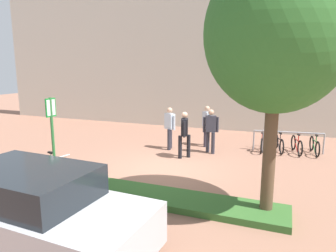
{
  "coord_description": "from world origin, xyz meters",
  "views": [
    {
      "loc": [
        3.66,
        -8.91,
        3.27
      ],
      "look_at": [
        -0.32,
        1.18,
        1.21
      ],
      "focal_mm": 32.6,
      "sensor_mm": 36.0,
      "label": 1
    }
  ],
  "objects_px": {
    "bike_at_sign": "(56,169)",
    "person_shirt_white": "(207,123)",
    "parking_sign_post": "(52,128)",
    "bollard_steel": "(264,141)",
    "person_suited_dark": "(184,132)",
    "person_casual_tan": "(170,125)",
    "bike_rack_cluster": "(288,143)",
    "tree_sidewalk": "(277,34)",
    "person_suited_navy": "(211,128)",
    "car_silver_sedan": "(34,211)"
  },
  "relations": [
    {
      "from": "car_silver_sedan",
      "to": "parking_sign_post",
      "type": "bearing_deg",
      "value": 126.1
    },
    {
      "from": "bike_rack_cluster",
      "to": "car_silver_sedan",
      "type": "relative_size",
      "value": 0.6
    },
    {
      "from": "bike_rack_cluster",
      "to": "bollard_steel",
      "type": "relative_size",
      "value": 2.93
    },
    {
      "from": "person_shirt_white",
      "to": "person_suited_dark",
      "type": "bearing_deg",
      "value": -99.48
    },
    {
      "from": "person_suited_navy",
      "to": "bike_at_sign",
      "type": "bearing_deg",
      "value": -127.12
    },
    {
      "from": "person_suited_navy",
      "to": "tree_sidewalk",
      "type": "bearing_deg",
      "value": -62.21
    },
    {
      "from": "bike_rack_cluster",
      "to": "person_suited_dark",
      "type": "height_order",
      "value": "person_suited_dark"
    },
    {
      "from": "bike_at_sign",
      "to": "bollard_steel",
      "type": "height_order",
      "value": "bollard_steel"
    },
    {
      "from": "parking_sign_post",
      "to": "bike_rack_cluster",
      "type": "distance_m",
      "value": 8.72
    },
    {
      "from": "bike_at_sign",
      "to": "person_suited_dark",
      "type": "xyz_separation_m",
      "value": [
        2.76,
        3.62,
        0.63
      ]
    },
    {
      "from": "parking_sign_post",
      "to": "bike_at_sign",
      "type": "xyz_separation_m",
      "value": [
        -0.09,
        0.13,
        -1.27
      ]
    },
    {
      "from": "parking_sign_post",
      "to": "person_suited_navy",
      "type": "xyz_separation_m",
      "value": [
        3.4,
        4.75,
        -0.63
      ]
    },
    {
      "from": "parking_sign_post",
      "to": "bike_at_sign",
      "type": "bearing_deg",
      "value": 125.3
    },
    {
      "from": "parking_sign_post",
      "to": "person_casual_tan",
      "type": "xyz_separation_m",
      "value": [
        1.72,
        4.71,
        -0.63
      ]
    },
    {
      "from": "person_casual_tan",
      "to": "person_shirt_white",
      "type": "xyz_separation_m",
      "value": [
        1.28,
        1.02,
        0.0
      ]
    },
    {
      "from": "person_casual_tan",
      "to": "person_shirt_white",
      "type": "bearing_deg",
      "value": 38.52
    },
    {
      "from": "parking_sign_post",
      "to": "person_shirt_white",
      "type": "xyz_separation_m",
      "value": [
        3.0,
        5.73,
        -0.63
      ]
    },
    {
      "from": "person_suited_dark",
      "to": "tree_sidewalk",
      "type": "bearing_deg",
      "value": -48.62
    },
    {
      "from": "tree_sidewalk",
      "to": "car_silver_sedan",
      "type": "xyz_separation_m",
      "value": [
        -3.79,
        -2.95,
        -3.19
      ]
    },
    {
      "from": "parking_sign_post",
      "to": "tree_sidewalk",
      "type": "bearing_deg",
      "value": 1.76
    },
    {
      "from": "bike_at_sign",
      "to": "car_silver_sedan",
      "type": "xyz_separation_m",
      "value": [
        2.11,
        -2.9,
        0.41
      ]
    },
    {
      "from": "bike_rack_cluster",
      "to": "person_casual_tan",
      "type": "xyz_separation_m",
      "value": [
        -4.5,
        -1.28,
        0.64
      ]
    },
    {
      "from": "bike_at_sign",
      "to": "parking_sign_post",
      "type": "bearing_deg",
      "value": -54.7
    },
    {
      "from": "person_suited_navy",
      "to": "person_casual_tan",
      "type": "height_order",
      "value": "same"
    },
    {
      "from": "car_silver_sedan",
      "to": "tree_sidewalk",
      "type": "bearing_deg",
      "value": 37.95
    },
    {
      "from": "bike_rack_cluster",
      "to": "person_suited_dark",
      "type": "distance_m",
      "value": 4.25
    },
    {
      "from": "tree_sidewalk",
      "to": "bollard_steel",
      "type": "distance_m",
      "value": 6.43
    },
    {
      "from": "bollard_steel",
      "to": "person_suited_navy",
      "type": "relative_size",
      "value": 0.52
    },
    {
      "from": "person_suited_dark",
      "to": "person_casual_tan",
      "type": "bearing_deg",
      "value": 134.63
    },
    {
      "from": "bollard_steel",
      "to": "person_shirt_white",
      "type": "relative_size",
      "value": 0.52
    },
    {
      "from": "bike_rack_cluster",
      "to": "parking_sign_post",
      "type": "bearing_deg",
      "value": -136.09
    },
    {
      "from": "bike_rack_cluster",
      "to": "tree_sidewalk",
      "type": "bearing_deg",
      "value": -94.02
    },
    {
      "from": "tree_sidewalk",
      "to": "parking_sign_post",
      "type": "relative_size",
      "value": 2.27
    },
    {
      "from": "parking_sign_post",
      "to": "bollard_steel",
      "type": "relative_size",
      "value": 2.75
    },
    {
      "from": "tree_sidewalk",
      "to": "car_silver_sedan",
      "type": "relative_size",
      "value": 1.28
    },
    {
      "from": "bike_at_sign",
      "to": "car_silver_sedan",
      "type": "height_order",
      "value": "car_silver_sedan"
    },
    {
      "from": "bike_at_sign",
      "to": "person_suited_navy",
      "type": "relative_size",
      "value": 0.96
    },
    {
      "from": "tree_sidewalk",
      "to": "parking_sign_post",
      "type": "height_order",
      "value": "tree_sidewalk"
    },
    {
      "from": "bollard_steel",
      "to": "person_suited_navy",
      "type": "bearing_deg",
      "value": -157.47
    },
    {
      "from": "tree_sidewalk",
      "to": "bollard_steel",
      "type": "height_order",
      "value": "tree_sidewalk"
    },
    {
      "from": "tree_sidewalk",
      "to": "person_casual_tan",
      "type": "distance_m",
      "value": 6.79
    },
    {
      "from": "person_suited_dark",
      "to": "person_suited_navy",
      "type": "distance_m",
      "value": 1.24
    },
    {
      "from": "bike_at_sign",
      "to": "person_shirt_white",
      "type": "height_order",
      "value": "person_shirt_white"
    },
    {
      "from": "parking_sign_post",
      "to": "person_casual_tan",
      "type": "height_order",
      "value": "parking_sign_post"
    },
    {
      "from": "person_suited_navy",
      "to": "person_shirt_white",
      "type": "height_order",
      "value": "same"
    },
    {
      "from": "bike_rack_cluster",
      "to": "person_shirt_white",
      "type": "xyz_separation_m",
      "value": [
        -3.22,
        -0.26,
        0.64
      ]
    },
    {
      "from": "parking_sign_post",
      "to": "person_suited_dark",
      "type": "height_order",
      "value": "parking_sign_post"
    },
    {
      "from": "bollard_steel",
      "to": "bike_rack_cluster",
      "type": "bearing_deg",
      "value": 26.48
    },
    {
      "from": "tree_sidewalk",
      "to": "bike_rack_cluster",
      "type": "relative_size",
      "value": 2.12
    },
    {
      "from": "bike_at_sign",
      "to": "person_casual_tan",
      "type": "bearing_deg",
      "value": 68.43
    }
  ]
}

